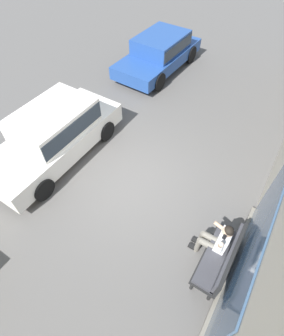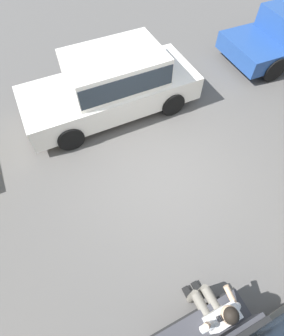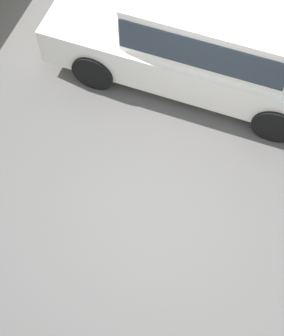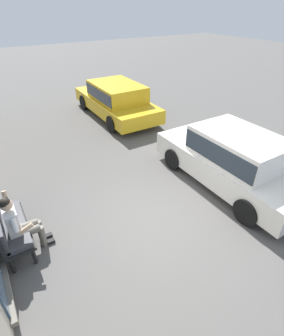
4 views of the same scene
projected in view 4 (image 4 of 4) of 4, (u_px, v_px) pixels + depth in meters
ground_plane at (156, 220)px, 5.99m from camera, size 60.00×60.00×0.00m
bench at (6, 225)px, 5.06m from camera, size 1.52×0.55×1.00m
person_on_phone at (19, 223)px, 4.92m from camera, size 0.73×0.74×1.34m
parked_car_mid at (233, 158)px, 6.74m from camera, size 4.30×1.83×1.53m
parked_car_far at (116, 98)px, 10.95m from camera, size 4.70×2.00×1.41m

